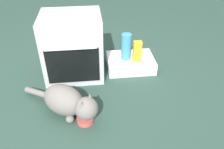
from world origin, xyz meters
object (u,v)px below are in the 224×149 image
Objects in this scene: water_bottle at (126,47)px; pantry_cabinet at (130,63)px; cat at (68,101)px; food_bowl at (85,119)px; juice_carton at (137,51)px; oven at (73,47)px.

pantry_cabinet is at bearing 6.91° from water_bottle.
food_bowl is at bearing 0.00° from cat.
pantry_cabinet is at bearing 126.86° from juice_carton.
oven reaches higher than food_bowl.
food_bowl is 0.97m from water_bottle.
water_bottle is at bearing 150.22° from juice_carton.
oven is 2.30× the size of water_bottle.
juice_carton is at bearing 78.39° from cat.
oven is 0.68m from cat.
pantry_cabinet is 0.98m from food_bowl.
cat is (-0.04, -0.65, -0.19)m from oven.
food_bowl is 0.98m from juice_carton.
water_bottle reaches higher than food_bowl.
food_bowl is (0.10, -0.76, -0.31)m from oven.
water_bottle is at bearing 85.97° from cat.
cat reaches higher than pantry_cabinet.
oven is at bearing -176.15° from water_bottle.
pantry_cabinet is 0.75× the size of cat.
water_bottle is (-0.11, 0.06, 0.03)m from juice_carton.
cat is (-0.68, -0.70, 0.08)m from pantry_cabinet.
pantry_cabinet reaches higher than food_bowl.
juice_carton is at bearing -29.78° from water_bottle.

